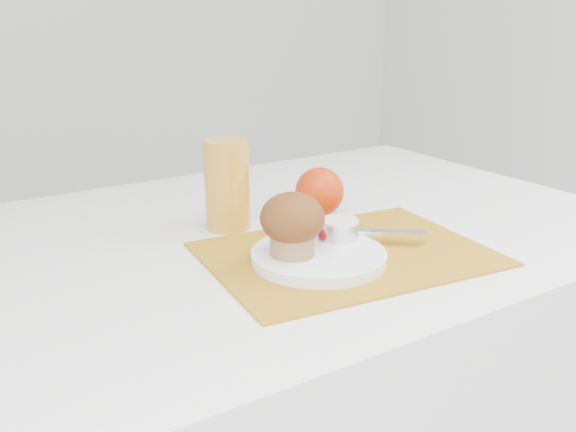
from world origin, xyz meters
TOP-DOWN VIEW (x-y plane):
  - table at (0.00, 0.05)m, footprint 1.20×0.80m
  - placemat at (0.03, -0.11)m, footprint 0.44×0.34m
  - plate at (-0.03, -0.11)m, footprint 0.23×0.23m
  - ramekin at (0.03, -0.08)m, footprint 0.06×0.06m
  - cream at (0.03, -0.08)m, footprint 0.07×0.07m
  - raspberry_near at (0.01, -0.08)m, footprint 0.02×0.02m
  - raspberry_far at (0.02, -0.06)m, footprint 0.02×0.02m
  - butter_knife at (0.06, -0.08)m, footprint 0.18×0.15m
  - orange at (0.10, 0.07)m, footprint 0.09×0.09m
  - juice_glass at (-0.06, 0.10)m, footprint 0.09×0.09m
  - muffin at (-0.06, -0.10)m, footprint 0.09×0.09m

SIDE VIEW (x-z plane):
  - table at x=0.00m, z-range 0.00..0.75m
  - placemat at x=0.03m, z-range 0.75..0.75m
  - plate at x=-0.03m, z-range 0.75..0.77m
  - butter_knife at x=0.06m, z-range 0.77..0.77m
  - raspberry_near at x=0.01m, z-range 0.77..0.79m
  - raspberry_far at x=0.02m, z-range 0.77..0.79m
  - ramekin at x=0.03m, z-range 0.77..0.79m
  - orange at x=0.10m, z-range 0.75..0.84m
  - cream at x=0.03m, z-range 0.79..0.80m
  - muffin at x=-0.06m, z-range 0.77..0.86m
  - juice_glass at x=-0.06m, z-range 0.75..0.90m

